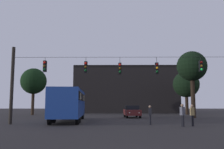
{
  "coord_description": "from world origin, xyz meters",
  "views": [
    {
      "loc": [
        -0.64,
        -7.06,
        1.58
      ],
      "look_at": [
        -0.94,
        18.71,
        4.71
      ],
      "focal_mm": 40.43,
      "sensor_mm": 36.0,
      "label": 1
    }
  ],
  "objects_px": {
    "city_bus": "(69,102)",
    "pedestrian_crossing_left": "(182,114)",
    "tree_right_far": "(34,81)",
    "car_near_right": "(132,111)",
    "pedestrian_crossing_center": "(192,114)",
    "tree_left_silhouette": "(186,84)",
    "pedestrian_crossing_right": "(150,114)",
    "tree_behind_building": "(192,67)"
  },
  "relations": [
    {
      "from": "pedestrian_crossing_left",
      "to": "pedestrian_crossing_right",
      "type": "bearing_deg",
      "value": 144.94
    },
    {
      "from": "pedestrian_crossing_right",
      "to": "tree_right_far",
      "type": "bearing_deg",
      "value": 128.63
    },
    {
      "from": "pedestrian_crossing_right",
      "to": "car_near_right",
      "type": "bearing_deg",
      "value": 93.19
    },
    {
      "from": "tree_left_silhouette",
      "to": "tree_right_far",
      "type": "distance_m",
      "value": 25.4
    },
    {
      "from": "tree_left_silhouette",
      "to": "pedestrian_crossing_center",
      "type": "bearing_deg",
      "value": -104.9
    },
    {
      "from": "pedestrian_crossing_left",
      "to": "car_near_right",
      "type": "bearing_deg",
      "value": 102.0
    },
    {
      "from": "pedestrian_crossing_center",
      "to": "tree_left_silhouette",
      "type": "height_order",
      "value": "tree_left_silhouette"
    },
    {
      "from": "pedestrian_crossing_center",
      "to": "tree_right_far",
      "type": "distance_m",
      "value": 28.88
    },
    {
      "from": "pedestrian_crossing_left",
      "to": "pedestrian_crossing_right",
      "type": "height_order",
      "value": "pedestrian_crossing_left"
    },
    {
      "from": "pedestrian_crossing_center",
      "to": "pedestrian_crossing_right",
      "type": "distance_m",
      "value": 3.24
    },
    {
      "from": "city_bus",
      "to": "pedestrian_crossing_left",
      "type": "distance_m",
      "value": 11.18
    },
    {
      "from": "tree_left_silhouette",
      "to": "pedestrian_crossing_left",
      "type": "bearing_deg",
      "value": -106.55
    },
    {
      "from": "pedestrian_crossing_left",
      "to": "pedestrian_crossing_right",
      "type": "xyz_separation_m",
      "value": [
        -2.19,
        1.54,
        -0.08
      ]
    },
    {
      "from": "city_bus",
      "to": "tree_right_far",
      "type": "xyz_separation_m",
      "value": [
        -8.75,
        15.79,
        3.54
      ]
    },
    {
      "from": "pedestrian_crossing_center",
      "to": "pedestrian_crossing_right",
      "type": "bearing_deg",
      "value": 159.96
    },
    {
      "from": "pedestrian_crossing_left",
      "to": "tree_right_far",
      "type": "relative_size",
      "value": 0.22
    },
    {
      "from": "city_bus",
      "to": "tree_behind_building",
      "type": "xyz_separation_m",
      "value": [
        14.24,
        6.87,
        4.51
      ]
    },
    {
      "from": "pedestrian_crossing_center",
      "to": "tree_behind_building",
      "type": "bearing_deg",
      "value": 72.42
    },
    {
      "from": "tree_right_far",
      "to": "tree_left_silhouette",
      "type": "bearing_deg",
      "value": 4.86
    },
    {
      "from": "pedestrian_crossing_right",
      "to": "tree_behind_building",
      "type": "bearing_deg",
      "value": 58.15
    },
    {
      "from": "city_bus",
      "to": "car_near_right",
      "type": "relative_size",
      "value": 2.52
    },
    {
      "from": "city_bus",
      "to": "tree_left_silhouette",
      "type": "xyz_separation_m",
      "value": [
        16.56,
        17.94,
        3.19
      ]
    },
    {
      "from": "car_near_right",
      "to": "pedestrian_crossing_center",
      "type": "xyz_separation_m",
      "value": [
        3.71,
        -13.01,
        0.12
      ]
    },
    {
      "from": "pedestrian_crossing_center",
      "to": "tree_right_far",
      "type": "height_order",
      "value": "tree_right_far"
    },
    {
      "from": "pedestrian_crossing_left",
      "to": "tree_left_silhouette",
      "type": "height_order",
      "value": "tree_left_silhouette"
    },
    {
      "from": "tree_right_far",
      "to": "pedestrian_crossing_center",
      "type": "bearing_deg",
      "value": -47.99
    },
    {
      "from": "pedestrian_crossing_right",
      "to": "tree_behind_building",
      "type": "xyz_separation_m",
      "value": [
        6.94,
        11.17,
        5.51
      ]
    },
    {
      "from": "car_near_right",
      "to": "tree_left_silhouette",
      "type": "height_order",
      "value": "tree_left_silhouette"
    },
    {
      "from": "car_near_right",
      "to": "pedestrian_crossing_left",
      "type": "height_order",
      "value": "pedestrian_crossing_left"
    },
    {
      "from": "car_near_right",
      "to": "pedestrian_crossing_center",
      "type": "bearing_deg",
      "value": -74.08
    },
    {
      "from": "tree_right_far",
      "to": "car_near_right",
      "type": "bearing_deg",
      "value": -28.03
    },
    {
      "from": "pedestrian_crossing_right",
      "to": "tree_left_silhouette",
      "type": "bearing_deg",
      "value": 67.39
    },
    {
      "from": "pedestrian_crossing_left",
      "to": "tree_left_silhouette",
      "type": "relative_size",
      "value": 0.23
    },
    {
      "from": "car_near_right",
      "to": "tree_left_silhouette",
      "type": "bearing_deg",
      "value": 46.19
    },
    {
      "from": "pedestrian_crossing_right",
      "to": "pedestrian_crossing_center",
      "type": "bearing_deg",
      "value": -20.04
    },
    {
      "from": "car_near_right",
      "to": "tree_behind_building",
      "type": "height_order",
      "value": "tree_behind_building"
    },
    {
      "from": "tree_left_silhouette",
      "to": "tree_right_far",
      "type": "relative_size",
      "value": 0.97
    },
    {
      "from": "car_near_right",
      "to": "pedestrian_crossing_left",
      "type": "relative_size",
      "value": 2.65
    },
    {
      "from": "city_bus",
      "to": "tree_right_far",
      "type": "bearing_deg",
      "value": 118.99
    },
    {
      "from": "tree_left_silhouette",
      "to": "tree_right_far",
      "type": "bearing_deg",
      "value": -175.14
    },
    {
      "from": "city_bus",
      "to": "pedestrian_crossing_center",
      "type": "relative_size",
      "value": 6.86
    },
    {
      "from": "car_near_right",
      "to": "pedestrian_crossing_right",
      "type": "bearing_deg",
      "value": -86.81
    }
  ]
}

